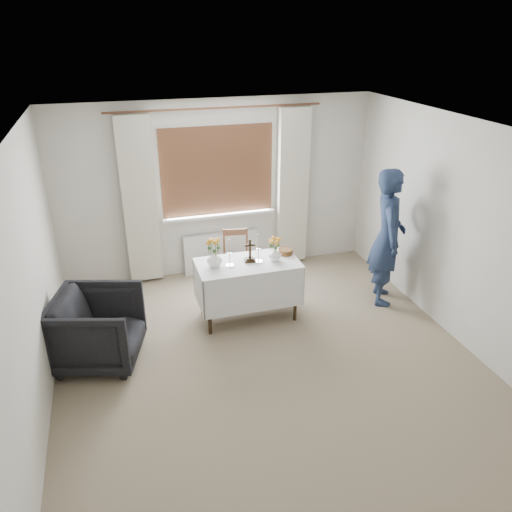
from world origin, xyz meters
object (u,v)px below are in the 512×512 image
at_px(altar_table, 248,290).
at_px(wooden_chair, 237,260).
at_px(armchair, 98,329).
at_px(person, 387,237).
at_px(flower_vase_left, 214,259).
at_px(flower_vase_right, 275,254).
at_px(wooden_cross, 250,251).

xyz_separation_m(altar_table, wooden_chair, (0.08, 0.84, 0.02)).
xyz_separation_m(armchair, person, (3.63, 0.33, 0.50)).
relative_size(flower_vase_left, flower_vase_right, 1.17).
xyz_separation_m(altar_table, wooden_cross, (0.03, 0.02, 0.53)).
height_order(wooden_chair, person, person).
relative_size(altar_table, wooden_chair, 1.53).
bearing_deg(armchair, flower_vase_right, -64.19).
distance_m(wooden_chair, armchair, 2.24).
height_order(wooden_chair, armchair, wooden_chair).
xyz_separation_m(wooden_chair, armchair, (-1.87, -1.24, -0.00)).
bearing_deg(flower_vase_left, wooden_chair, 59.62).
height_order(wooden_chair, flower_vase_right, flower_vase_right).
relative_size(wooden_chair, flower_vase_right, 4.88).
height_order(altar_table, flower_vase_right, flower_vase_right).
xyz_separation_m(altar_table, person, (1.84, -0.07, 0.52)).
bearing_deg(flower_vase_right, person, -1.27).
xyz_separation_m(person, flower_vase_right, (-1.51, 0.03, -0.06)).
height_order(armchair, wooden_cross, wooden_cross).
relative_size(armchair, wooden_cross, 3.05).
relative_size(armchair, person, 0.49).
xyz_separation_m(wooden_chair, wooden_cross, (-0.04, -0.82, 0.50)).
distance_m(person, flower_vase_right, 1.51).
bearing_deg(wooden_cross, flower_vase_left, -171.84).
height_order(altar_table, wooden_chair, wooden_chair).
height_order(altar_table, wooden_cross, wooden_cross).
bearing_deg(wooden_chair, altar_table, -86.49).
relative_size(altar_table, wooden_cross, 4.26).
relative_size(altar_table, person, 0.69).
distance_m(armchair, person, 3.68).
bearing_deg(flower_vase_left, armchair, -163.24).
bearing_deg(flower_vase_left, wooden_cross, 0.33).
distance_m(wooden_chair, person, 2.04).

